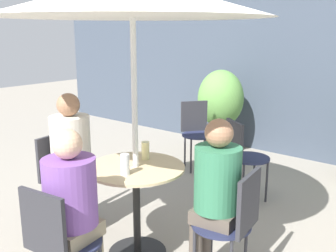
{
  "coord_description": "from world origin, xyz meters",
  "views": [
    {
      "loc": [
        1.93,
        -1.91,
        1.8
      ],
      "look_at": [
        -0.1,
        0.59,
        1.01
      ],
      "focal_mm": 42.0,
      "sensor_mm": 36.0,
      "label": 1
    }
  ],
  "objects_px": {
    "bistro_chair_1": "(57,238)",
    "beer_glass_0": "(125,164)",
    "seated_person_1": "(73,202)",
    "seated_person_2": "(215,187)",
    "cafe_table_near": "(136,191)",
    "bistro_chair_2": "(234,218)",
    "seated_person_0": "(72,152)",
    "bistro_chair_0": "(62,173)",
    "bistro_chair_4": "(242,152)",
    "potted_plant_0": "(220,107)",
    "beer_glass_1": "(145,151)",
    "bistro_chair_3": "(196,128)"
  },
  "relations": [
    {
      "from": "bistro_chair_1",
      "to": "beer_glass_0",
      "type": "bearing_deg",
      "value": -93.45
    },
    {
      "from": "seated_person_1",
      "to": "seated_person_2",
      "type": "xyz_separation_m",
      "value": [
        0.59,
        0.77,
        0.01
      ]
    },
    {
      "from": "cafe_table_near",
      "to": "bistro_chair_1",
      "type": "relative_size",
      "value": 0.88
    },
    {
      "from": "bistro_chair_2",
      "to": "seated_person_0",
      "type": "distance_m",
      "value": 1.53
    },
    {
      "from": "cafe_table_near",
      "to": "bistro_chair_0",
      "type": "distance_m",
      "value": 0.83
    },
    {
      "from": "seated_person_0",
      "to": "seated_person_2",
      "type": "xyz_separation_m",
      "value": [
        1.36,
        0.18,
        -0.03
      ]
    },
    {
      "from": "bistro_chair_4",
      "to": "potted_plant_0",
      "type": "distance_m",
      "value": 1.67
    },
    {
      "from": "potted_plant_0",
      "to": "seated_person_0",
      "type": "bearing_deg",
      "value": -85.05
    },
    {
      "from": "seated_person_2",
      "to": "potted_plant_0",
      "type": "bearing_deg",
      "value": -156.33
    },
    {
      "from": "bistro_chair_1",
      "to": "seated_person_1",
      "type": "relative_size",
      "value": 0.73
    },
    {
      "from": "cafe_table_near",
      "to": "seated_person_2",
      "type": "relative_size",
      "value": 0.63
    },
    {
      "from": "bistro_chair_2",
      "to": "bistro_chair_0",
      "type": "bearing_deg",
      "value": -90.0
    },
    {
      "from": "bistro_chair_4",
      "to": "seated_person_2",
      "type": "height_order",
      "value": "seated_person_2"
    },
    {
      "from": "bistro_chair_1",
      "to": "seated_person_2",
      "type": "bearing_deg",
      "value": -129.45
    },
    {
      "from": "beer_glass_1",
      "to": "seated_person_0",
      "type": "bearing_deg",
      "value": -156.66
    },
    {
      "from": "bistro_chair_1",
      "to": "bistro_chair_4",
      "type": "relative_size",
      "value": 1.0
    },
    {
      "from": "bistro_chair_1",
      "to": "seated_person_2",
      "type": "distance_m",
      "value": 1.09
    },
    {
      "from": "bistro_chair_4",
      "to": "seated_person_1",
      "type": "distance_m",
      "value": 2.16
    },
    {
      "from": "bistro_chair_1",
      "to": "beer_glass_1",
      "type": "relative_size",
      "value": 5.86
    },
    {
      "from": "bistro_chair_3",
      "to": "bistro_chair_0",
      "type": "bearing_deg",
      "value": -142.26
    },
    {
      "from": "bistro_chair_3",
      "to": "bistro_chair_4",
      "type": "relative_size",
      "value": 1.0
    },
    {
      "from": "beer_glass_1",
      "to": "seated_person_2",
      "type": "bearing_deg",
      "value": -6.96
    },
    {
      "from": "beer_glass_1",
      "to": "bistro_chair_3",
      "type": "bearing_deg",
      "value": 113.11
    },
    {
      "from": "bistro_chair_0",
      "to": "seated_person_2",
      "type": "xyz_separation_m",
      "value": [
        1.5,
        0.2,
        0.19
      ]
    },
    {
      "from": "bistro_chair_4",
      "to": "potted_plant_0",
      "type": "bearing_deg",
      "value": -15.65
    },
    {
      "from": "bistro_chair_2",
      "to": "bistro_chair_3",
      "type": "xyz_separation_m",
      "value": [
        -1.68,
        1.93,
        0.0
      ]
    },
    {
      "from": "cafe_table_near",
      "to": "bistro_chair_0",
      "type": "bearing_deg",
      "value": -172.57
    },
    {
      "from": "potted_plant_0",
      "to": "bistro_chair_4",
      "type": "bearing_deg",
      "value": -50.11
    },
    {
      "from": "cafe_table_near",
      "to": "beer_glass_1",
      "type": "xyz_separation_m",
      "value": [
        -0.06,
        0.18,
        0.28
      ]
    },
    {
      "from": "bistro_chair_3",
      "to": "seated_person_1",
      "type": "xyz_separation_m",
      "value": [
        0.94,
        -2.71,
        0.18
      ]
    },
    {
      "from": "seated_person_0",
      "to": "beer_glass_1",
      "type": "bearing_deg",
      "value": -74.09
    },
    {
      "from": "seated_person_1",
      "to": "beer_glass_0",
      "type": "relative_size",
      "value": 7.69
    },
    {
      "from": "beer_glass_0",
      "to": "seated_person_0",
      "type": "bearing_deg",
      "value": 173.14
    },
    {
      "from": "seated_person_2",
      "to": "beer_glass_1",
      "type": "distance_m",
      "value": 0.75
    },
    {
      "from": "bistro_chair_0",
      "to": "bistro_chair_4",
      "type": "distance_m",
      "value": 1.85
    },
    {
      "from": "bistro_chair_3",
      "to": "beer_glass_0",
      "type": "bearing_deg",
      "value": -120.53
    },
    {
      "from": "cafe_table_near",
      "to": "bistro_chair_3",
      "type": "distance_m",
      "value": 2.21
    },
    {
      "from": "bistro_chair_3",
      "to": "bistro_chair_4",
      "type": "distance_m",
      "value": 1.14
    },
    {
      "from": "cafe_table_near",
      "to": "seated_person_0",
      "type": "relative_size",
      "value": 0.61
    },
    {
      "from": "bistro_chair_4",
      "to": "bistro_chair_1",
      "type": "bearing_deg",
      "value": 123.68
    },
    {
      "from": "bistro_chair_0",
      "to": "bistro_chair_2",
      "type": "relative_size",
      "value": 1.0
    },
    {
      "from": "bistro_chair_2",
      "to": "seated_person_2",
      "type": "relative_size",
      "value": 0.72
    },
    {
      "from": "cafe_table_near",
      "to": "bistro_chair_2",
      "type": "height_order",
      "value": "bistro_chair_2"
    },
    {
      "from": "seated_person_0",
      "to": "seated_person_2",
      "type": "bearing_deg",
      "value": -90.0
    },
    {
      "from": "cafe_table_near",
      "to": "seated_person_1",
      "type": "xyz_separation_m",
      "value": [
        0.09,
        -0.68,
        0.17
      ]
    },
    {
      "from": "bistro_chair_2",
      "to": "bistro_chair_3",
      "type": "bearing_deg",
      "value": -146.41
    },
    {
      "from": "bistro_chair_1",
      "to": "beer_glass_1",
      "type": "xyz_separation_m",
      "value": [
        -0.17,
        1.0,
        0.29
      ]
    },
    {
      "from": "cafe_table_near",
      "to": "bistro_chair_0",
      "type": "xyz_separation_m",
      "value": [
        -0.83,
        -0.11,
        -0.01
      ]
    },
    {
      "from": "bistro_chair_1",
      "to": "potted_plant_0",
      "type": "height_order",
      "value": "potted_plant_0"
    },
    {
      "from": "seated_person_0",
      "to": "potted_plant_0",
      "type": "relative_size",
      "value": 1.03
    }
  ]
}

